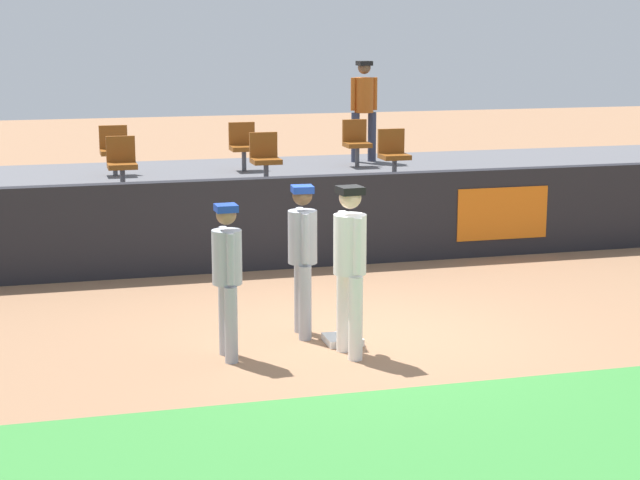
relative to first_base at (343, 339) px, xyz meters
The scene contains 15 objects.
ground_plane 0.30m from the first_base, 32.47° to the left, with size 60.00×60.00×0.00m, color #936B4C.
grass_foreground_strip 3.04m from the first_base, 85.25° to the right, with size 18.00×2.80×0.01m, color #388438.
first_base is the anchor object (origin of this frame).
player_fielder_home 1.14m from the first_base, 96.80° to the right, with size 0.39×0.59×1.88m.
player_runner_visitor 1.67m from the first_base, behind, with size 0.33×0.48×1.70m.
player_coach_visitor 1.12m from the first_base, 132.89° to the left, with size 0.36×0.50×1.77m.
field_wall 3.92m from the first_base, 86.02° to the left, with size 18.00×0.26×1.36m.
bleacher_platform 6.46m from the first_base, 87.76° to the left, with size 18.00×4.80×1.03m, color #59595E.
seat_back_right 7.61m from the first_base, 71.98° to the left, with size 0.44×0.44×0.84m.
seat_front_center 5.51m from the first_base, 87.38° to the left, with size 0.45×0.44×0.84m.
seat_back_left 7.52m from the first_base, 105.72° to the left, with size 0.48×0.44×0.84m.
seat_front_left 5.86m from the first_base, 110.80° to the left, with size 0.44×0.44×0.84m.
seat_back_center 7.26m from the first_base, 88.12° to the left, with size 0.46×0.44×0.84m.
seat_front_right 6.00m from the first_base, 65.65° to the left, with size 0.45×0.44×0.84m.
spectator_hooded 8.42m from the first_base, 71.10° to the left, with size 0.52×0.38×1.87m.
Camera 1 is at (-3.48, -11.24, 3.58)m, focal length 59.21 mm.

